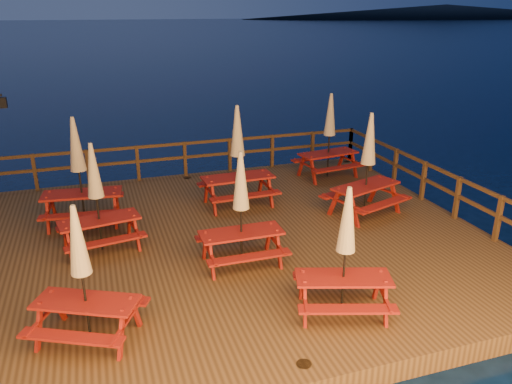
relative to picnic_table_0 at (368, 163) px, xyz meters
The scene contains 13 objects.
ground 4.21m from the picnic_table_0, behind, with size 500.00×500.00×0.00m, color black.
deck 4.13m from the picnic_table_0, behind, with size 12.00×10.00×0.40m, color #432D15.
deck_piles 4.34m from the picnic_table_0, behind, with size 11.44×9.44×1.40m.
railing 4.13m from the picnic_table_0, 158.56° to the left, with size 11.80×9.75×1.10m.
headland_right 292.58m from the picnic_table_0, 51.73° to the left, with size 230.40×86.40×7.00m, color black.
picnic_table_0 is the anchor object (origin of this frame).
picnic_table_1 3.35m from the picnic_table_0, 151.01° to the left, with size 1.96×1.64×2.71m.
picnic_table_2 6.54m from the picnic_table_0, behind, with size 1.91×1.67×2.43m.
picnic_table_3 4.64m from the picnic_table_0, 124.59° to the right, with size 1.97×1.78×2.33m.
picnic_table_4 3.08m from the picnic_table_0, 81.91° to the left, with size 2.03×1.76×2.62m.
picnic_table_5 7.56m from the picnic_table_0, 154.86° to the right, with size 2.05×1.92×2.32m.
picnic_table_6 4.11m from the picnic_table_0, 157.43° to the right, with size 1.70×1.40×2.43m.
picnic_table_7 7.07m from the picnic_table_0, 166.53° to the left, with size 2.03×1.74×2.67m.
Camera 1 is at (-2.61, -10.19, 5.43)m, focal length 35.00 mm.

